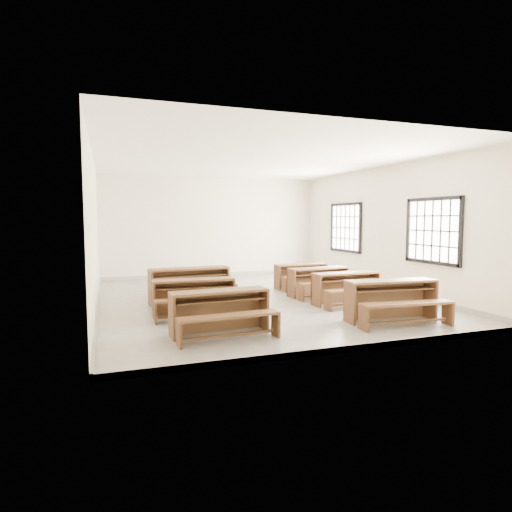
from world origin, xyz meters
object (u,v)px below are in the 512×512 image
object	(u,v)px
desk_set_1	(194,294)
desk_set_4	(392,297)
desk_set_6	(319,279)
desk_set_5	(347,286)
desk_set_2	(190,283)
desk_set_3	(184,279)
desk_set_7	(302,274)
desk_set_0	(221,309)

from	to	relation	value
desk_set_1	desk_set_4	bearing A→B (deg)	-24.50
desk_set_6	desk_set_5	bearing A→B (deg)	-89.08
desk_set_2	desk_set_5	bearing A→B (deg)	-25.79
desk_set_1	desk_set_3	world-z (taller)	desk_set_1
desk_set_1	desk_set_5	bearing A→B (deg)	1.96
desk_set_4	desk_set_6	distance (m)	2.75
desk_set_4	desk_set_7	bearing A→B (deg)	94.41
desk_set_3	desk_set_5	distance (m)	4.02
desk_set_1	desk_set_6	bearing A→B (deg)	20.71
desk_set_0	desk_set_6	world-z (taller)	desk_set_0
desk_set_2	desk_set_6	distance (m)	3.12
desk_set_0	desk_set_4	bearing A→B (deg)	-6.47
desk_set_7	desk_set_3	bearing A→B (deg)	173.72
desk_set_1	desk_set_5	world-z (taller)	desk_set_1
desk_set_0	desk_set_1	distance (m)	1.49
desk_set_5	desk_set_6	xyz separation A→B (m)	(-0.10, 1.11, -0.01)
desk_set_1	desk_set_6	world-z (taller)	desk_set_1
desk_set_0	desk_set_4	xyz separation A→B (m)	(3.17, -0.18, 0.02)
desk_set_0	desk_set_2	distance (m)	2.70
desk_set_1	desk_set_2	bearing A→B (deg)	85.29
desk_set_4	desk_set_7	xyz separation A→B (m)	(0.07, 3.96, -0.06)
desk_set_2	desk_set_5	distance (m)	3.45
desk_set_2	desk_set_0	bearing A→B (deg)	-95.16
desk_set_3	desk_set_7	world-z (taller)	desk_set_7
desk_set_2	desk_set_4	bearing A→B (deg)	-47.26
desk_set_3	desk_set_0	bearing A→B (deg)	-94.42
desk_set_0	desk_set_1	world-z (taller)	desk_set_0
desk_set_5	desk_set_3	bearing A→B (deg)	138.18
desk_set_7	desk_set_0	bearing A→B (deg)	-133.22
desk_set_2	desk_set_6	size ratio (longest dim) A/B	1.15
desk_set_1	desk_set_2	distance (m)	1.22
desk_set_3	desk_set_7	bearing A→B (deg)	-6.57
desk_set_4	desk_set_1	bearing A→B (deg)	158.72
desk_set_3	desk_set_7	xyz separation A→B (m)	(3.14, -0.20, 0.00)
desk_set_0	desk_set_2	bearing A→B (deg)	86.41
desk_set_1	desk_set_4	xyz separation A→B (m)	(3.30, -1.66, 0.03)
desk_set_2	desk_set_5	world-z (taller)	desk_set_2
desk_set_6	desk_set_7	bearing A→B (deg)	80.90
desk_set_2	desk_set_5	size ratio (longest dim) A/B	1.15
desk_set_0	desk_set_6	size ratio (longest dim) A/B	1.04
desk_set_2	desk_set_4	world-z (taller)	desk_set_2
desk_set_3	desk_set_5	bearing A→B (deg)	-41.69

